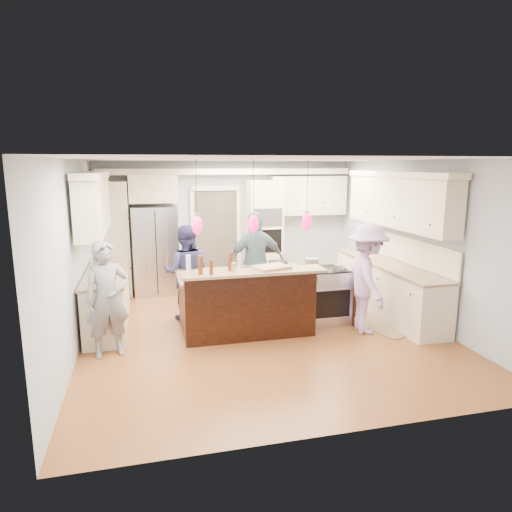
{
  "coord_description": "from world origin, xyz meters",
  "views": [
    {
      "loc": [
        -1.77,
        -6.77,
        2.63
      ],
      "look_at": [
        0.0,
        0.35,
        1.15
      ],
      "focal_mm": 32.0,
      "sensor_mm": 36.0,
      "label": 1
    }
  ],
  "objects": [
    {
      "name": "ground_plane",
      "position": [
        0.0,
        0.0,
        0.0
      ],
      "size": [
        6.0,
        6.0,
        0.0
      ],
      "primitive_type": "plane",
      "color": "#9C5A2A",
      "rests_on": "ground"
    },
    {
      "name": "room_shell",
      "position": [
        0.0,
        0.0,
        1.82
      ],
      "size": [
        5.54,
        6.04,
        2.72
      ],
      "color": "#B2BCC6",
      "rests_on": "ground"
    },
    {
      "name": "refrigerator",
      "position": [
        -1.55,
        2.64,
        0.9
      ],
      "size": [
        0.9,
        0.7,
        1.8
      ],
      "primitive_type": "cube",
      "color": "#B7B7BC",
      "rests_on": "ground"
    },
    {
      "name": "oven_column",
      "position": [
        0.75,
        2.67,
        1.15
      ],
      "size": [
        0.72,
        0.69,
        2.3
      ],
      "color": "#F2DFC4",
      "rests_on": "ground"
    },
    {
      "name": "back_upper_cabinets",
      "position": [
        -0.75,
        2.76,
        1.67
      ],
      "size": [
        5.3,
        0.61,
        2.54
      ],
      "color": "#F2DFC4",
      "rests_on": "ground"
    },
    {
      "name": "right_counter_run",
      "position": [
        2.44,
        0.3,
        1.06
      ],
      "size": [
        0.64,
        3.1,
        2.51
      ],
      "color": "#F2DFC4",
      "rests_on": "ground"
    },
    {
      "name": "left_cabinets",
      "position": [
        -2.44,
        0.8,
        1.06
      ],
      "size": [
        0.64,
        2.3,
        2.51
      ],
      "color": "#F2DFC4",
      "rests_on": "ground"
    },
    {
      "name": "kitchen_island",
      "position": [
        -0.25,
        0.07,
        0.49
      ],
      "size": [
        2.1,
        1.46,
        1.12
      ],
      "color": "black",
      "rests_on": "ground"
    },
    {
      "name": "island_range",
      "position": [
        1.16,
        0.15,
        0.46
      ],
      "size": [
        0.82,
        0.71,
        0.92
      ],
      "color": "#B7B7BC",
      "rests_on": "ground"
    },
    {
      "name": "pendant_lights",
      "position": [
        -0.25,
        -0.51,
        1.8
      ],
      "size": [
        1.75,
        0.15,
        1.03
      ],
      "color": "black",
      "rests_on": "ground"
    },
    {
      "name": "person_bar_end",
      "position": [
        -2.3,
        -0.45,
        0.81
      ],
      "size": [
        0.67,
        0.53,
        1.62
      ],
      "primitive_type": "imported",
      "rotation": [
        0.0,
        0.0,
        0.26
      ],
      "color": "slate",
      "rests_on": "ground"
    },
    {
      "name": "person_far_left",
      "position": [
        -1.1,
        0.85,
        0.82
      ],
      "size": [
        0.92,
        0.8,
        1.64
      ],
      "primitive_type": "imported",
      "rotation": [
        0.0,
        0.0,
        2.89
      ],
      "color": "#2B2A53",
      "rests_on": "ground"
    },
    {
      "name": "person_far_right",
      "position": [
        0.15,
        0.95,
        0.91
      ],
      "size": [
        1.11,
        0.55,
        1.82
      ],
      "primitive_type": "imported",
      "rotation": [
        0.0,
        0.0,
        3.24
      ],
      "color": "slate",
      "rests_on": "ground"
    },
    {
      "name": "person_range_side",
      "position": [
        1.6,
        -0.46,
        0.87
      ],
      "size": [
        0.82,
        1.21,
        1.74
      ],
      "primitive_type": "imported",
      "rotation": [
        0.0,
        0.0,
        1.41
      ],
      "color": "#BB94C7",
      "rests_on": "ground"
    },
    {
      "name": "floor_rug",
      "position": [
        2.04,
        -0.34,
        0.01
      ],
      "size": [
        0.95,
        1.17,
        0.01
      ],
      "primitive_type": "cube",
      "rotation": [
        0.0,
        0.0,
        0.28
      ],
      "color": "#8D6D4D",
      "rests_on": "ground"
    },
    {
      "name": "water_bottle",
      "position": [
        -1.2,
        -0.6,
        1.26
      ],
      "size": [
        0.09,
        0.09,
        0.29
      ],
      "primitive_type": "cylinder",
      "rotation": [
        0.0,
        0.0,
        -0.34
      ],
      "color": "silver",
      "rests_on": "kitchen_island"
    },
    {
      "name": "beer_bottle_a",
      "position": [
        -1.03,
        -0.59,
        1.25
      ],
      "size": [
        0.09,
        0.09,
        0.27
      ],
      "primitive_type": "cylinder",
      "rotation": [
        0.0,
        0.0,
        -0.37
      ],
      "color": "#4F220E",
      "rests_on": "kitchen_island"
    },
    {
      "name": "beer_bottle_b",
      "position": [
        -0.89,
        -0.66,
        1.23
      ],
      "size": [
        0.06,
        0.06,
        0.22
      ],
      "primitive_type": "cylinder",
      "rotation": [
        0.0,
        0.0,
        -0.11
      ],
      "color": "#4F220E",
      "rests_on": "kitchen_island"
    },
    {
      "name": "beer_bottle_c",
      "position": [
        -0.58,
        -0.45,
        1.25
      ],
      "size": [
        0.08,
        0.08,
        0.26
      ],
      "primitive_type": "cylinder",
      "rotation": [
        0.0,
        0.0,
        -0.32
      ],
      "color": "#4F220E",
      "rests_on": "kitchen_island"
    },
    {
      "name": "drink_can",
      "position": [
        -0.55,
        -0.53,
        1.19
      ],
      "size": [
        0.08,
        0.08,
        0.13
      ],
      "primitive_type": "cylinder",
      "rotation": [
        0.0,
        0.0,
        0.14
      ],
      "color": "#B7B7BC",
      "rests_on": "kitchen_island"
    },
    {
      "name": "cutting_board",
      "position": [
        0.04,
        -0.47,
        1.14
      ],
      "size": [
        0.59,
        0.49,
        0.04
      ],
      "primitive_type": "cube",
      "rotation": [
        0.0,
        0.0,
        0.31
      ],
      "color": "tan",
      "rests_on": "kitchen_island"
    },
    {
      "name": "pot_large",
      "position": [
        0.97,
        0.34,
        0.99
      ],
      "size": [
        0.25,
        0.25,
        0.15
      ],
      "primitive_type": "cylinder",
      "color": "#B7B7BC",
      "rests_on": "island_range"
    },
    {
      "name": "pot_small",
      "position": [
        1.33,
        0.03,
        0.97
      ],
      "size": [
        0.18,
        0.18,
        0.09
      ],
      "primitive_type": "cylinder",
      "color": "#B7B7BC",
      "rests_on": "island_range"
    }
  ]
}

